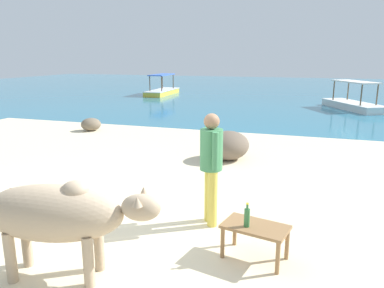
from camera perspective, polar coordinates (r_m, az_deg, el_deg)
name	(u,v)px	position (r m, az deg, el deg)	size (l,w,h in m)	color
sand_beach	(133,225)	(5.53, -9.20, -12.38)	(18.00, 14.00, 0.04)	beige
water_surface	(276,92)	(26.62, 12.95, 7.95)	(60.00, 36.00, 0.03)	teal
cow	(57,214)	(4.24, -20.22, -10.19)	(2.01, 0.90, 1.12)	tan
low_bench_table	(255,231)	(4.53, 9.81, -13.18)	(0.84, 0.59, 0.43)	olive
bottle	(247,217)	(4.41, 8.54, -11.18)	(0.07, 0.07, 0.30)	#2D6B38
person_standing	(211,161)	(5.16, 3.00, -2.62)	(0.32, 0.46, 1.62)	#DBC64C
shore_rock_large	(91,124)	(12.42, -15.44, 2.96)	(0.64, 0.55, 0.42)	#756651
shore_rock_medium	(228,145)	(8.64, 5.60, -0.22)	(1.06, 0.94, 0.68)	#6B5B4C
boat_yellow	(162,90)	(23.78, -4.67, 8.32)	(1.26, 3.70, 1.29)	gold
boat_white	(353,103)	(18.69, 23.79, 5.82)	(2.76, 3.78, 1.29)	white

